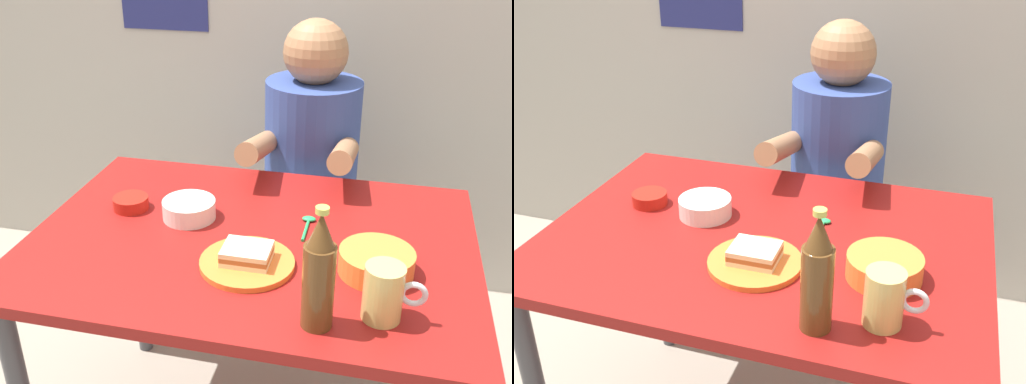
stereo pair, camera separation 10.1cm
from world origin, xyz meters
TOP-DOWN VIEW (x-y plane):
  - dining_table at (0.00, 0.00)m, footprint 1.10×0.80m
  - stool at (0.06, 0.63)m, footprint 0.34×0.34m
  - person_seated at (0.06, 0.62)m, footprint 0.33×0.56m
  - plate_orange at (0.02, -0.13)m, footprint 0.22×0.22m
  - sandwich at (0.02, -0.13)m, footprint 0.11×0.09m
  - beer_mug at (0.33, -0.25)m, footprint 0.13×0.08m
  - beer_bottle at (0.21, -0.30)m, footprint 0.06×0.06m
  - soup_bowl_orange at (0.31, -0.09)m, footprint 0.17×0.17m
  - sambal_bowl_red at (-0.36, 0.07)m, footprint 0.10×0.10m
  - rice_bowl_white at (-0.18, 0.06)m, footprint 0.14×0.14m
  - spoon at (0.13, 0.09)m, footprint 0.04×0.12m

SIDE VIEW (x-z plane):
  - stool at x=0.06m, z-range 0.12..0.57m
  - dining_table at x=0.00m, z-range 0.28..1.02m
  - spoon at x=0.13m, z-range 0.74..0.75m
  - plate_orange at x=0.02m, z-range 0.74..0.75m
  - sambal_bowl_red at x=-0.36m, z-range 0.74..0.78m
  - person_seated at x=0.06m, z-range 0.41..1.13m
  - rice_bowl_white at x=-0.18m, z-range 0.74..0.79m
  - soup_bowl_orange at x=0.31m, z-range 0.74..0.80m
  - sandwich at x=0.02m, z-range 0.75..0.79m
  - beer_mug at x=0.33m, z-range 0.74..0.86m
  - beer_bottle at x=0.21m, z-range 0.73..0.99m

